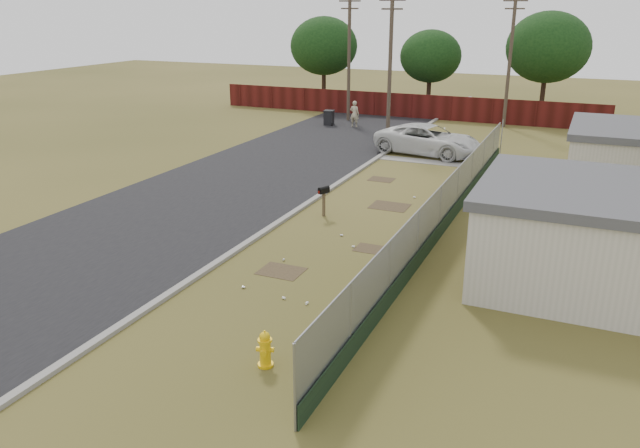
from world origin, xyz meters
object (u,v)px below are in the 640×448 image
at_px(fire_hydrant, 265,350).
at_px(trash_bin, 329,118).
at_px(pickup_truck, 429,140).
at_px(mailbox, 324,193).
at_px(pedestrian, 355,114).

relative_size(fire_hydrant, trash_bin, 0.89).
bearing_deg(fire_hydrant, pickup_truck, 95.15).
bearing_deg(mailbox, pickup_truck, 85.24).
height_order(mailbox, pedestrian, pedestrian).
height_order(fire_hydrant, pickup_truck, pickup_truck).
bearing_deg(pedestrian, trash_bin, 5.51).
bearing_deg(fire_hydrant, pedestrian, 106.86).
xyz_separation_m(fire_hydrant, pickup_truck, (-2.12, 23.48, 0.40)).
bearing_deg(pedestrian, mailbox, 110.51).
relative_size(fire_hydrant, pickup_truck, 0.15).
xyz_separation_m(fire_hydrant, trash_bin, (-10.96, 29.77, 0.10)).
height_order(mailbox, pickup_truck, pickup_truck).
xyz_separation_m(mailbox, pickup_truck, (1.05, 12.67, -0.14)).
bearing_deg(mailbox, pedestrian, 107.15).
distance_m(fire_hydrant, pickup_truck, 23.57).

